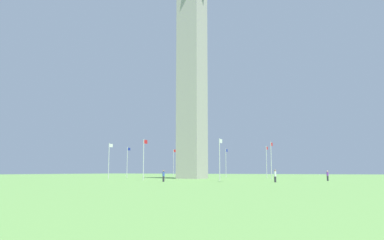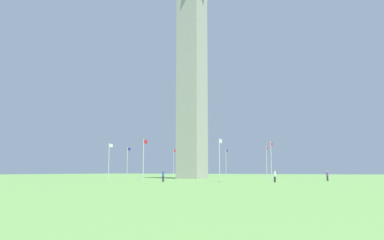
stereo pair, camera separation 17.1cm
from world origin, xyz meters
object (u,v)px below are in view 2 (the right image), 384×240
Objects in this scene: flagpole_se at (109,159)px; person_blue_shirt at (163,176)px; obelisk_monument at (192,73)px; flagpole_ne at (174,162)px; flagpole_e at (127,161)px; person_purple_shirt at (327,176)px; flagpole_sw at (220,157)px; flagpole_w at (271,158)px; flagpole_nw at (267,160)px; flagpole_n at (226,161)px; person_white_shirt at (275,176)px; flagpole_s at (144,157)px.

person_blue_shirt is (-11.36, -20.29, -3.06)m from flagpole_se.
flagpole_ne is at bearing 44.84° from obelisk_monument.
flagpole_e is (-12.03, 4.98, 0.00)m from flagpole_ne.
flagpole_se is at bearing -13.82° from person_purple_shirt.
flagpole_sw is at bearing -134.84° from obelisk_monument.
flagpole_w is (0.07, -17.01, -18.59)m from obelisk_monument.
flagpole_nw is (24.06, -0.00, 0.00)m from flagpole_sw.
person_white_shirt is at bearing -146.29° from flagpole_n.
flagpole_s is at bearing 180.00° from obelisk_monument.
flagpole_n is 1.00× the size of flagpole_nw.
flagpole_s and flagpole_w have the same top height.
flagpole_s is 4.32× the size of person_purple_shirt.
flagpole_e is 34.02m from flagpole_w.
flagpole_e is at bearing 45.00° from flagpole_s.
flagpole_s is (-29.04, -12.03, 0.00)m from flagpole_ne.
flagpole_nw is at bearing -6.95° from person_white_shirt.
flagpole_n is 31.43m from flagpole_sw.
flagpole_w is (-0.00, -34.02, 0.00)m from flagpole_e.
flagpole_ne is at bearing -46.42° from person_purple_shirt.
flagpole_se is at bearing 51.13° from person_blue_shirt.
flagpole_s and flagpole_sw have the same top height.
person_white_shirt reaches higher than person_purple_shirt.
flagpole_ne is 1.00× the size of flagpole_sw.
flagpole_n is 4.16× the size of person_blue_shirt.
flagpole_e and flagpole_se have the same top height.
flagpole_sw is 24.06m from flagpole_nw.
obelisk_monument is at bearing -34.28° from person_purple_shirt.
flagpole_ne is 1.00× the size of flagpole_nw.
obelisk_monument is 25.24m from flagpole_n.
person_purple_shirt is at bearing -97.73° from flagpole_e.
flagpole_sw is at bearing -90.00° from flagpole_se.
flagpole_se reaches higher than person_purple_shirt.
person_purple_shirt is at bearing -118.69° from flagpole_w.
flagpole_sw is 13.02m from flagpole_w.
obelisk_monument is 6.38× the size of flagpole_w.
flagpole_w is (12.03, -4.98, 0.00)m from flagpole_sw.
flagpole_w reaches higher than person_purple_shirt.
obelisk_monument reaches higher than flagpole_se.
flagpole_ne is 24.06m from flagpole_nw.
person_purple_shirt is at bearing -129.35° from flagpole_n.
flagpole_se is at bearing 52.72° from person_white_shirt.
flagpole_ne is at bearing 22.50° from flagpole_s.
flagpole_se and flagpole_nw have the same top height.
person_white_shirt is at bearing -99.63° from flagpole_se.
flagpole_s is at bearing 112.50° from flagpole_sw.
flagpole_s is 30.41m from person_purple_shirt.
obelisk_monument is 6.38× the size of flagpole_nw.
person_purple_shirt is at bearing -49.84° from person_white_shirt.
flagpole_nw is at bearing -0.00° from flagpole_sw.
flagpole_ne is 4.32× the size of person_purple_shirt.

